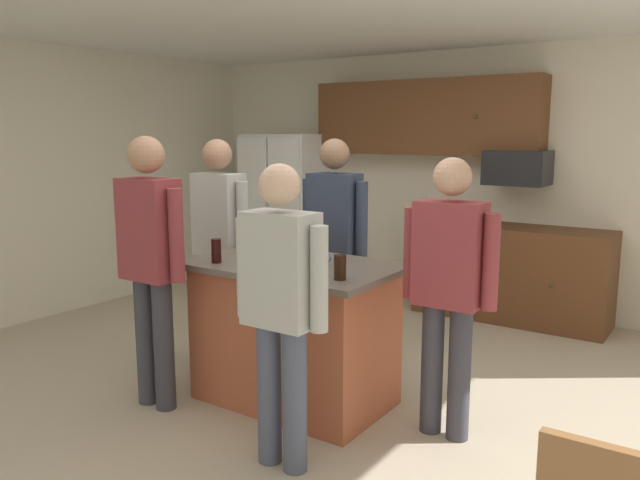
{
  "coord_description": "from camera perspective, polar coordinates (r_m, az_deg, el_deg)",
  "views": [
    {
      "loc": [
        2.37,
        -3.39,
        1.77
      ],
      "look_at": [
        0.01,
        0.1,
        1.05
      ],
      "focal_mm": 35.19,
      "sensor_mm": 36.0,
      "label": 1
    }
  ],
  "objects": [
    {
      "name": "glass_pilsner",
      "position": [
        3.58,
        1.84,
        -2.5
      ],
      "size": [
        0.07,
        0.07,
        0.14
      ],
      "color": "black",
      "rests_on": "kitchen_island"
    },
    {
      "name": "person_guest_by_door",
      "position": [
        3.66,
        11.63,
        -3.58
      ],
      "size": [
        0.57,
        0.22,
        1.64
      ],
      "rotation": [
        0.0,
        0.0,
        -3.03
      ],
      "color": "#383842",
      "rests_on": "ground"
    },
    {
      "name": "refrigerator",
      "position": [
        7.29,
        -2.94,
        2.69
      ],
      "size": [
        0.89,
        0.76,
        1.76
      ],
      "color": "white",
      "rests_on": "ground"
    },
    {
      "name": "person_host_foreground",
      "position": [
        4.11,
        -15.16,
        -1.17
      ],
      "size": [
        0.57,
        0.23,
        1.75
      ],
      "rotation": [
        0.0,
        0.0,
        0.68
      ],
      "color": "#383842",
      "rests_on": "ground"
    },
    {
      "name": "person_guest_right",
      "position": [
        4.77,
        1.3,
        0.46
      ],
      "size": [
        0.57,
        0.23,
        1.73
      ],
      "rotation": [
        0.0,
        0.0,
        -1.33
      ],
      "color": "tan",
      "rests_on": "ground"
    },
    {
      "name": "side_wall_left",
      "position": [
        6.54,
        -24.53,
        4.72
      ],
      "size": [
        0.1,
        5.6,
        2.6
      ],
      "primitive_type": "cube",
      "color": "beige",
      "rests_on": "ground"
    },
    {
      "name": "floor",
      "position": [
        4.5,
        -0.78,
        -13.46
      ],
      "size": [
        7.04,
        7.04,
        0.0
      ],
      "primitive_type": "plane",
      "color": "#B7A88E",
      "rests_on": "ground"
    },
    {
      "name": "cabinet_run_lower",
      "position": [
        6.27,
        17.0,
        -2.87
      ],
      "size": [
        1.8,
        0.63,
        0.9
      ],
      "color": "brown",
      "rests_on": "ground"
    },
    {
      "name": "mug_blue_stoneware",
      "position": [
        3.95,
        0.02,
        -1.61
      ],
      "size": [
        0.13,
        0.09,
        0.1
      ],
      "color": "#4C6B99",
      "rests_on": "kitchen_island"
    },
    {
      "name": "kitchen_island",
      "position": [
        4.17,
        -2.34,
        -8.35
      ],
      "size": [
        1.36,
        0.87,
        0.94
      ],
      "color": "#AD5638",
      "rests_on": "ground"
    },
    {
      "name": "glass_short_whisky",
      "position": [
        4.03,
        -6.57,
        -1.05
      ],
      "size": [
        0.06,
        0.06,
        0.16
      ],
      "color": "black",
      "rests_on": "kitchen_island"
    },
    {
      "name": "microwave_over_range",
      "position": [
        6.16,
        17.52,
        6.29
      ],
      "size": [
        0.56,
        0.4,
        0.32
      ],
      "primitive_type": "cube",
      "color": "black"
    },
    {
      "name": "person_guest_left",
      "position": [
        3.25,
        -3.59,
        -5.29
      ],
      "size": [
        0.57,
        0.22,
        1.62
      ],
      "rotation": [
        0.0,
        0.0,
        2.13
      ],
      "color": "#4C5166",
      "rests_on": "ground"
    },
    {
      "name": "back_wall",
      "position": [
        6.64,
        13.24,
        5.41
      ],
      "size": [
        6.4,
        0.1,
        2.6
      ],
      "primitive_type": "cube",
      "color": "beige",
      "rests_on": "ground"
    },
    {
      "name": "tumbler_amber",
      "position": [
        4.1,
        -9.41,
        -0.97
      ],
      "size": [
        0.06,
        0.06,
        0.16
      ],
      "color": "black",
      "rests_on": "kitchen_island"
    },
    {
      "name": "cabinet_run_upper",
      "position": [
        6.6,
        9.52,
        10.94
      ],
      "size": [
        2.4,
        0.38,
        0.75
      ],
      "color": "brown"
    },
    {
      "name": "person_elder_center",
      "position": [
        4.88,
        -9.13,
        0.51
      ],
      "size": [
        0.57,
        0.23,
        1.73
      ],
      "rotation": [
        0.0,
        0.0,
        -0.32
      ],
      "color": "#383842",
      "rests_on": "ground"
    }
  ]
}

